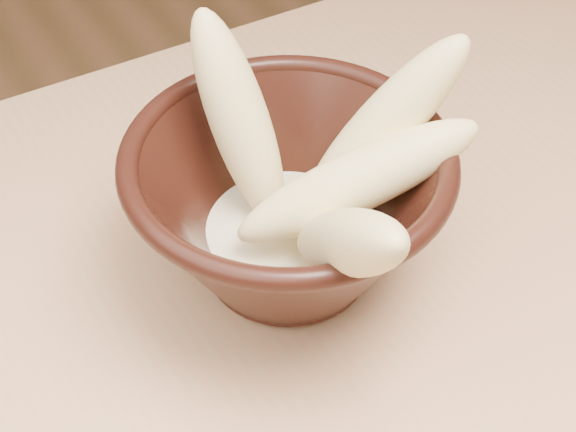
% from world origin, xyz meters
% --- Properties ---
extents(table, '(1.20, 0.80, 0.75)m').
position_xyz_m(table, '(0.00, 0.00, 0.67)').
color(table, tan).
rests_on(table, ground).
extents(bowl, '(0.22, 0.22, 0.12)m').
position_xyz_m(bowl, '(-0.00, 0.08, 0.82)').
color(bowl, black).
rests_on(bowl, table).
extents(milk_puddle, '(0.13, 0.13, 0.02)m').
position_xyz_m(milk_puddle, '(-0.00, 0.08, 0.79)').
color(milk_puddle, beige).
rests_on(milk_puddle, bowl).
extents(banana_upright, '(0.06, 0.12, 0.16)m').
position_xyz_m(banana_upright, '(-0.01, 0.13, 0.86)').
color(banana_upright, '#E9DA8A').
rests_on(banana_upright, bowl).
extents(banana_right, '(0.14, 0.08, 0.16)m').
position_xyz_m(banana_right, '(0.07, 0.08, 0.86)').
color(banana_right, '#E9DA8A').
rests_on(banana_right, bowl).
extents(banana_across, '(0.18, 0.09, 0.10)m').
position_xyz_m(banana_across, '(0.03, 0.05, 0.85)').
color(banana_across, '#E9DA8A').
rests_on(banana_across, bowl).
extents(banana_front, '(0.07, 0.16, 0.16)m').
position_xyz_m(banana_front, '(-0.01, 0.00, 0.86)').
color(banana_front, '#E9DA8A').
rests_on(banana_front, bowl).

